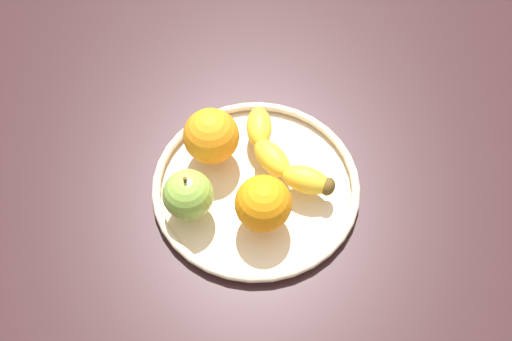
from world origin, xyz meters
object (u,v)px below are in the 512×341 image
banana (281,156)px  orange_back_right (211,136)px  apple (188,195)px  fruit_bowl (256,185)px  orange_front_right (263,204)px

banana → orange_back_right: orange_back_right is taller
apple → banana: bearing=78.3°
banana → orange_back_right: size_ratio=2.40×
fruit_bowl → banana: size_ratio=1.55×
apple → orange_back_right: bearing=121.8°
fruit_bowl → orange_front_right: orange_front_right is taller
apple → orange_front_right: size_ratio=1.01×
apple → orange_front_right: 9.99cm
banana → orange_back_right: 10.15cm
fruit_bowl → apple: size_ratio=3.85×
apple → orange_front_right: bearing=39.5°
apple → orange_front_right: (7.71, 6.35, 0.34)cm
banana → orange_back_right: (-7.94, -5.96, 2.12)cm
fruit_bowl → banana: bearing=90.4°
fruit_bowl → orange_front_right: 7.30cm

